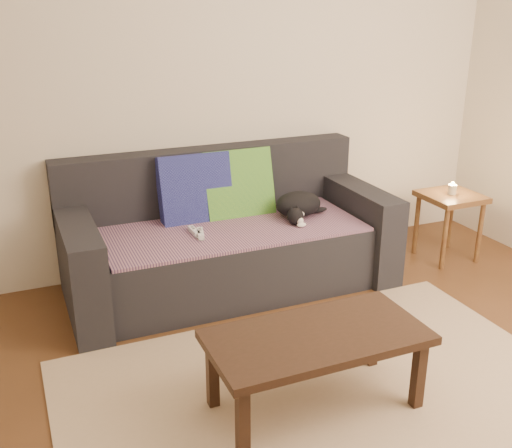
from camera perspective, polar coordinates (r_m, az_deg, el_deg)
name	(u,v)px	position (r m, az deg, el deg)	size (l,w,h in m)	color
ground	(349,424)	(2.89, 8.87, -18.31)	(4.50, 4.50, 0.00)	brown
back_wall	(202,81)	(4.11, -5.14, 13.40)	(4.50, 0.04, 2.60)	beige
sofa	(227,241)	(3.96, -2.77, -1.64)	(2.10, 0.94, 0.87)	#232328
throw_blanket	(232,229)	(3.84, -2.32, -0.44)	(1.66, 0.74, 0.02)	#3C284B
cushion_navy	(195,191)	(3.96, -5.81, 3.19)	(0.48, 0.12, 0.48)	#12134F
cushion_green	(238,185)	(4.05, -1.77, 3.69)	(0.48, 0.12, 0.48)	#0C5033
cat	(298,205)	(4.00, 4.05, 1.78)	(0.40, 0.39, 0.17)	black
wii_remote_a	(200,233)	(3.71, -5.31, -0.89)	(0.15, 0.04, 0.03)	white
wii_remote_b	(194,231)	(3.74, -5.91, -0.71)	(0.15, 0.04, 0.03)	white
side_table	(450,205)	(4.57, 18.01, 1.69)	(0.40, 0.40, 0.50)	brown
candle	(452,189)	(4.53, 18.18, 3.18)	(0.06, 0.06, 0.09)	beige
rug	(333,404)	(2.98, 7.32, -16.62)	(2.50, 1.80, 0.01)	tan
coffee_table	(317,343)	(2.77, 5.79, -11.20)	(0.99, 0.50, 0.40)	black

